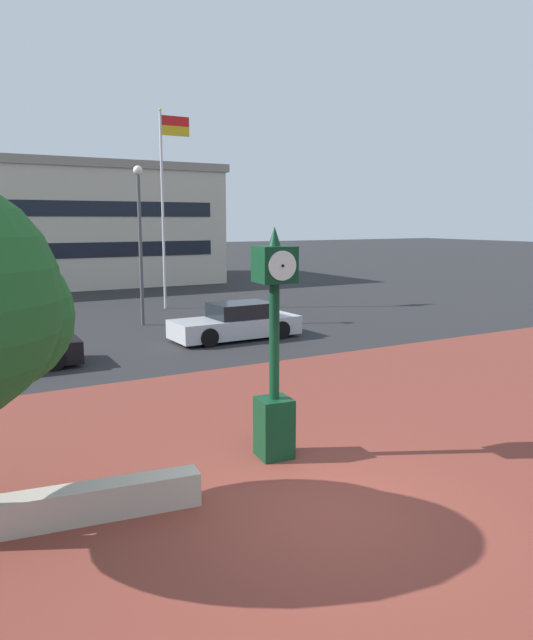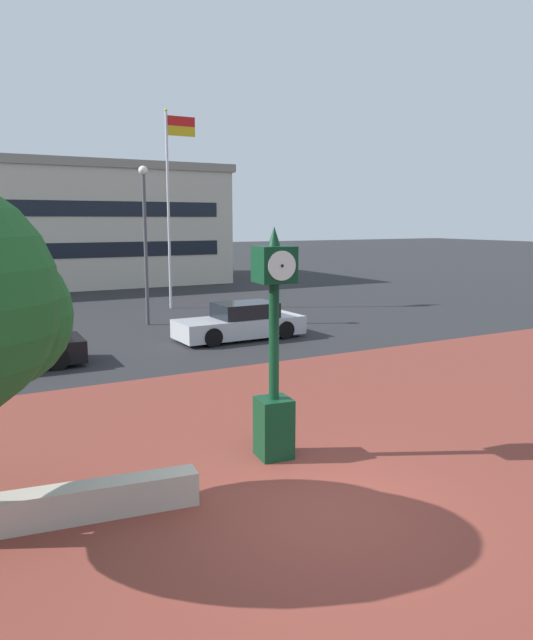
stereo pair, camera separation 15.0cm
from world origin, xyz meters
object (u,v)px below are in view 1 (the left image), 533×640
Objects in this scene: flagpole_primary at (165,196)px; civic_building at (26,225)px; car_street_near at (0,350)px; car_street_mid at (237,323)px; street_clock at (274,358)px; street_lamp_post at (140,228)px.

civic_building is (-3.98, 14.81, -1.40)m from flagpole_primary.
flagpole_primary is 15.40m from civic_building.
civic_building reaches higher than car_street_near.
civic_building reaches higher than car_street_mid.
street_clock reaches higher than car_street_near.
street_lamp_post is (1.43, -18.80, -0.04)m from civic_building.
flagpole_primary is (0.57, 8.39, 4.71)m from car_street_mid.
car_street_near is 8.39m from street_lamp_post.
car_street_near is at bearing 117.01° from street_clock.
flagpole_primary is at bearing 81.61° from street_clock.
street_clock is 0.65× the size of street_lamp_post.
street_lamp_post is (2.35, 14.36, 2.04)m from street_clock.
street_clock is 0.89× the size of car_street_mid.
flagpole_primary is at bearing 57.38° from street_lamp_post.
street_lamp_post is at bearing -46.40° from car_street_near.
street_clock is at bearing -99.28° from street_lamp_post.
civic_building is 3.78× the size of street_lamp_post.
car_street_near is 24.52m from civic_building.
street_clock is 10.94m from car_street_mid.
street_clock is 9.97m from car_street_near.
flagpole_primary is (8.36, 9.08, 4.71)m from car_street_near.
car_street_near is 0.71× the size of street_lamp_post.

